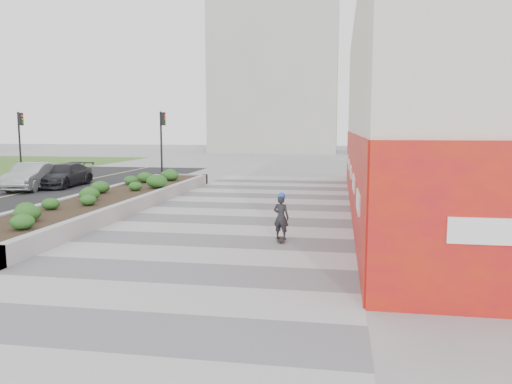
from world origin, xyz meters
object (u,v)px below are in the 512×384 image
skateboarder (281,217)px  car_dark (64,175)px  planter (114,197)px  traffic_signal_near (162,135)px  traffic_signal_far (20,135)px  car_silver (31,176)px

skateboarder → car_dark: bearing=132.9°
planter → traffic_signal_near: size_ratio=4.29×
traffic_signal_far → car_dark: traffic_signal_far is taller
skateboarder → car_silver: skateboarder is taller
planter → traffic_signal_near: 10.90m
planter → skateboarder: skateboarder is taller
car_dark → traffic_signal_near: bearing=42.6°
car_dark → traffic_signal_far: bearing=142.7°
traffic_signal_near → car_dark: 6.24m
traffic_signal_far → skateboarder: (18.33, -14.96, -2.04)m
planter → skateboarder: size_ratio=12.78×
skateboarder → car_silver: bearing=138.8°
car_dark → car_silver: bearing=-121.9°
skateboarder → car_silver: 17.29m
car_silver → car_dark: car_silver is taller
planter → traffic_signal_far: size_ratio=4.29×
planter → skateboarder: bearing=-33.8°
traffic_signal_near → car_silver: bearing=-132.1°
traffic_signal_far → car_silver: 6.89m
traffic_signal_far → skateboarder: 23.74m
traffic_signal_near → car_dark: (-4.20, -4.09, -2.13)m
planter → traffic_signal_far: bearing=137.5°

